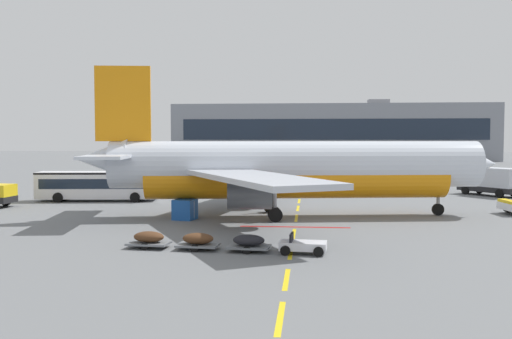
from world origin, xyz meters
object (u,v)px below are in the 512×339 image
(catering_truck, at_px, (491,181))
(airliner_foreground, at_px, (289,169))
(apron_shuttle_bus, at_px, (97,184))
(uld_cargo_container, at_px, (185,209))
(baggage_train, at_px, (224,242))

(catering_truck, bearing_deg, airliner_foreground, -139.36)
(apron_shuttle_bus, bearing_deg, uld_cargo_container, -45.69)
(apron_shuttle_bus, relative_size, baggage_train, 1.05)
(airliner_foreground, xyz_separation_m, catering_truck, (21.83, 18.74, -2.30))
(airliner_foreground, xyz_separation_m, apron_shuttle_bus, (-19.98, 9.62, -2.20))
(airliner_foreground, relative_size, baggage_train, 2.98)
(airliner_foreground, distance_m, uld_cargo_container, 9.11)
(apron_shuttle_bus, height_order, uld_cargo_container, apron_shuttle_bus)
(baggage_train, xyz_separation_m, uld_cargo_container, (-4.92, 11.92, 0.27))
(airliner_foreground, height_order, apron_shuttle_bus, airliner_foreground)
(apron_shuttle_bus, xyz_separation_m, uld_cargo_container, (11.80, -12.09, -0.95))
(uld_cargo_container, bearing_deg, baggage_train, -67.55)
(airliner_foreground, xyz_separation_m, baggage_train, (-3.26, -14.38, -3.42))
(airliner_foreground, height_order, baggage_train, airliner_foreground)
(apron_shuttle_bus, xyz_separation_m, baggage_train, (16.73, -24.01, -1.22))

